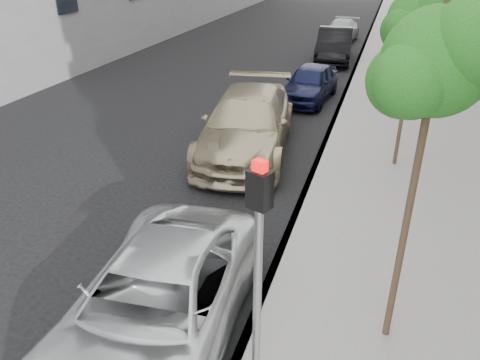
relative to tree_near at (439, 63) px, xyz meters
The scene contains 10 objects.
sidewalk 22.91m from the tree_near, 87.27° to the left, with size 6.40×72.00×0.14m, color gray.
curb 22.98m from the tree_near, 95.21° to the left, with size 0.15×72.00×0.14m, color #9E9B93.
tree_near is the anchor object (origin of this frame).
tree_mid 6.51m from the tree_near, 90.00° to the left, with size 1.77×1.57×4.62m.
signal_pole 3.08m from the tree_near, 134.44° to the right, with size 0.29×0.26×3.41m.
minivan 4.98m from the tree_near, 162.39° to the right, with size 2.37×5.14×1.43m, color silver.
suv 8.40m from the tree_near, 123.07° to the left, with size 2.40×5.90×1.71m, color tan.
sedan_blue 12.94m from the tree_near, 105.52° to the left, with size 1.60×3.99×1.36m, color black.
sedan_black 19.80m from the tree_near, 99.83° to the left, with size 1.71×4.89×1.61m, color black.
sedan_rear 25.01m from the tree_near, 98.42° to the left, with size 1.81×4.45×1.29m, color gray.
Camera 1 is at (2.68, -4.25, 5.47)m, focal length 35.00 mm.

